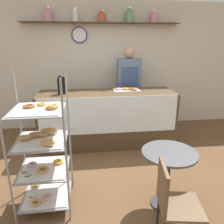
% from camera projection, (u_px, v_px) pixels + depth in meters
% --- Properties ---
extents(ground_plane, '(14.00, 14.00, 0.00)m').
position_uv_depth(ground_plane, '(115.00, 175.00, 3.24)').
color(ground_plane, brown).
extents(back_wall, '(10.00, 0.30, 2.70)m').
position_uv_depth(back_wall, '(102.00, 66.00, 4.81)').
color(back_wall, beige).
rests_on(back_wall, ground_plane).
extents(display_counter, '(2.47, 0.73, 1.02)m').
position_uv_depth(display_counter, '(107.00, 118.00, 4.10)').
color(display_counter, '#4C3823').
rests_on(display_counter, ground_plane).
extents(pastry_rack, '(0.60, 0.61, 1.58)m').
position_uv_depth(pastry_rack, '(42.00, 153.00, 2.46)').
color(pastry_rack, gray).
rests_on(pastry_rack, ground_plane).
extents(person_worker, '(0.48, 0.23, 1.79)m').
position_uv_depth(person_worker, '(129.00, 87.00, 4.58)').
color(person_worker, '#282833').
rests_on(person_worker, ground_plane).
extents(cafe_table, '(0.62, 0.62, 0.71)m').
position_uv_depth(cafe_table, '(168.00, 166.00, 2.50)').
color(cafe_table, '#262628').
rests_on(cafe_table, ground_plane).
extents(cafe_chair, '(0.44, 0.44, 0.87)m').
position_uv_depth(cafe_chair, '(172.00, 199.00, 1.97)').
color(cafe_chair, black).
rests_on(cafe_chair, ground_plane).
extents(coffee_carafe, '(0.14, 0.14, 0.32)m').
position_uv_depth(coffee_carafe, '(61.00, 85.00, 3.77)').
color(coffee_carafe, black).
rests_on(coffee_carafe, display_counter).
extents(donut_tray_counter, '(0.48, 0.29, 0.05)m').
position_uv_depth(donut_tray_counter, '(128.00, 89.00, 4.07)').
color(donut_tray_counter, silver).
rests_on(donut_tray_counter, display_counter).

